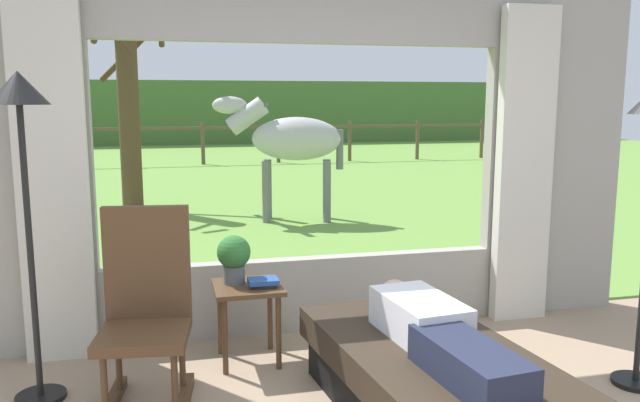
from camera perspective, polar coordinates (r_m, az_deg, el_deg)
The scene contains 15 objects.
back_wall_with_window at distance 4.61m, azimuth -1.36°, elevation 3.33°, with size 5.20×0.12×2.55m.
curtain_panel_left at distance 4.43m, azimuth -22.84°, elevation 1.73°, with size 0.44×0.10×2.40m, color beige.
curtain_panel_right at distance 5.12m, azimuth 17.81°, elevation 2.92°, with size 0.44×0.10×2.40m, color beige.
outdoor_pasture_lawn at distance 15.50m, azimuth -10.05°, elevation 2.67°, with size 36.00×21.68×0.02m, color olive.
distant_hill_ridge at distance 25.24m, azimuth -11.64°, elevation 7.77°, with size 36.00×2.00×2.40m, color #446632.
recliner_sofa at distance 3.59m, azimuth 9.72°, elevation -15.65°, with size 1.08×1.79×0.42m.
reclining_person at distance 3.43m, azimuth 10.19°, elevation -11.36°, with size 0.40×1.44×0.22m.
rocking_chair at distance 3.74m, azimuth -15.32°, elevation -9.44°, with size 0.55×0.74×1.12m.
side_table at distance 4.22m, azimuth -6.46°, elevation -8.70°, with size 0.44×0.44×0.52m.
potted_plant at distance 4.20m, azimuth -7.72°, elevation -4.91°, with size 0.22×0.22×0.32m.
book_stack at distance 4.14m, azimuth -5.10°, elevation -7.27°, with size 0.19×0.15×0.05m.
floor_lamp_left at distance 3.81m, azimuth -25.15°, elevation 5.12°, with size 0.32×0.32×1.86m.
horse at distance 8.87m, azimuth -2.65°, elevation 5.49°, with size 1.82×0.83×1.73m.
pasture_tree at distance 10.29m, azimuth -16.75°, elevation 8.21°, with size 1.36×1.37×3.61m.
pasture_fence_line at distance 16.95m, azimuth -10.47°, elevation 5.69°, with size 16.10×0.10×1.10m.
Camera 1 is at (-0.98, -2.22, 1.71)m, focal length 35.73 mm.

